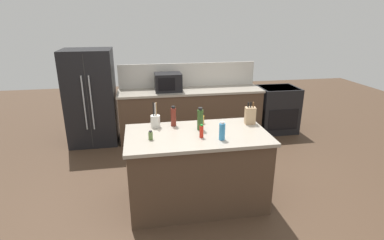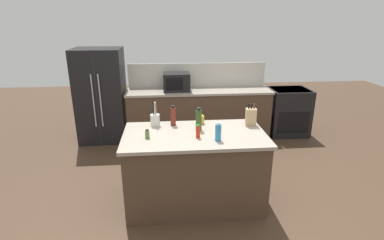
{
  "view_description": "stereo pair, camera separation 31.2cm",
  "coord_description": "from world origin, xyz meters",
  "px_view_note": "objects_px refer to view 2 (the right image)",
  "views": [
    {
      "loc": [
        -0.63,
        -3.26,
        2.27
      ],
      "look_at": [
        0.0,
        0.35,
        0.99
      ],
      "focal_mm": 28.0,
      "sensor_mm": 36.0,
      "label": 1
    },
    {
      "loc": [
        -0.33,
        -3.3,
        2.27
      ],
      "look_at": [
        0.0,
        0.35,
        0.99
      ],
      "focal_mm": 28.0,
      "sensor_mm": 36.0,
      "label": 2
    }
  ],
  "objects_px": {
    "microwave": "(176,82)",
    "spice_jar_oregano": "(147,134)",
    "knife_block": "(251,117)",
    "olive_oil_bottle": "(199,120)",
    "vinegar_bottle": "(173,116)",
    "honey_jar": "(201,120)",
    "range_oven": "(288,111)",
    "utensil_crock": "(155,120)",
    "refrigerator": "(101,95)",
    "hot_sauce_bottle": "(198,132)",
    "dish_soap_bottle": "(218,132)"
  },
  "relations": [
    {
      "from": "honey_jar",
      "to": "knife_block",
      "type": "bearing_deg",
      "value": -10.89
    },
    {
      "from": "range_oven",
      "to": "hot_sauce_bottle",
      "type": "xyz_separation_m",
      "value": [
        -2.06,
        -2.33,
        0.55
      ]
    },
    {
      "from": "range_oven",
      "to": "honey_jar",
      "type": "bearing_deg",
      "value": -136.66
    },
    {
      "from": "microwave",
      "to": "dish_soap_bottle",
      "type": "height_order",
      "value": "microwave"
    },
    {
      "from": "refrigerator",
      "to": "microwave",
      "type": "bearing_deg",
      "value": -2.09
    },
    {
      "from": "knife_block",
      "to": "utensil_crock",
      "type": "bearing_deg",
      "value": -176.97
    },
    {
      "from": "vinegar_bottle",
      "to": "dish_soap_bottle",
      "type": "height_order",
      "value": "vinegar_bottle"
    },
    {
      "from": "refrigerator",
      "to": "microwave",
      "type": "xyz_separation_m",
      "value": [
        1.41,
        -0.05,
        0.24
      ]
    },
    {
      "from": "microwave",
      "to": "vinegar_bottle",
      "type": "bearing_deg",
      "value": -93.62
    },
    {
      "from": "utensil_crock",
      "to": "olive_oil_bottle",
      "type": "relative_size",
      "value": 1.12
    },
    {
      "from": "microwave",
      "to": "spice_jar_oregano",
      "type": "xyz_separation_m",
      "value": [
        -0.43,
        -2.29,
        -0.12
      ]
    },
    {
      "from": "microwave",
      "to": "knife_block",
      "type": "distance_m",
      "value": 2.16
    },
    {
      "from": "hot_sauce_bottle",
      "to": "honey_jar",
      "type": "xyz_separation_m",
      "value": [
        0.09,
        0.47,
        -0.02
      ]
    },
    {
      "from": "vinegar_bottle",
      "to": "utensil_crock",
      "type": "bearing_deg",
      "value": -179.47
    },
    {
      "from": "refrigerator",
      "to": "utensil_crock",
      "type": "bearing_deg",
      "value": -61.32
    },
    {
      "from": "dish_soap_bottle",
      "to": "vinegar_bottle",
      "type": "bearing_deg",
      "value": 131.81
    },
    {
      "from": "refrigerator",
      "to": "vinegar_bottle",
      "type": "bearing_deg",
      "value": -56.33
    },
    {
      "from": "vinegar_bottle",
      "to": "honey_jar",
      "type": "relative_size",
      "value": 2.22
    },
    {
      "from": "vinegar_bottle",
      "to": "knife_block",
      "type": "bearing_deg",
      "value": -5.36
    },
    {
      "from": "refrigerator",
      "to": "honey_jar",
      "type": "height_order",
      "value": "refrigerator"
    },
    {
      "from": "range_oven",
      "to": "microwave",
      "type": "relative_size",
      "value": 1.88
    },
    {
      "from": "honey_jar",
      "to": "hot_sauce_bottle",
      "type": "bearing_deg",
      "value": -101.23
    },
    {
      "from": "range_oven",
      "to": "vinegar_bottle",
      "type": "height_order",
      "value": "vinegar_bottle"
    },
    {
      "from": "utensil_crock",
      "to": "honey_jar",
      "type": "relative_size",
      "value": 2.73
    },
    {
      "from": "range_oven",
      "to": "dish_soap_bottle",
      "type": "distance_m",
      "value": 3.1
    },
    {
      "from": "spice_jar_oregano",
      "to": "knife_block",
      "type": "bearing_deg",
      "value": 13.6
    },
    {
      "from": "honey_jar",
      "to": "spice_jar_oregano",
      "type": "height_order",
      "value": "honey_jar"
    },
    {
      "from": "refrigerator",
      "to": "vinegar_bottle",
      "type": "relative_size",
      "value": 6.62
    },
    {
      "from": "range_oven",
      "to": "utensil_crock",
      "type": "bearing_deg",
      "value": -143.65
    },
    {
      "from": "hot_sauce_bottle",
      "to": "olive_oil_bottle",
      "type": "relative_size",
      "value": 0.55
    },
    {
      "from": "hot_sauce_bottle",
      "to": "range_oven",
      "type": "bearing_deg",
      "value": 48.49
    },
    {
      "from": "dish_soap_bottle",
      "to": "spice_jar_oregano",
      "type": "relative_size",
      "value": 2.02
    },
    {
      "from": "spice_jar_oregano",
      "to": "microwave",
      "type": "bearing_deg",
      "value": 79.43
    },
    {
      "from": "refrigerator",
      "to": "olive_oil_bottle",
      "type": "xyz_separation_m",
      "value": [
        1.6,
        -2.13,
        0.21
      ]
    },
    {
      "from": "hot_sauce_bottle",
      "to": "spice_jar_oregano",
      "type": "height_order",
      "value": "hot_sauce_bottle"
    },
    {
      "from": "utensil_crock",
      "to": "dish_soap_bottle",
      "type": "distance_m",
      "value": 0.9
    },
    {
      "from": "olive_oil_bottle",
      "to": "range_oven",
      "type": "bearing_deg",
      "value": 45.78
    },
    {
      "from": "microwave",
      "to": "hot_sauce_bottle",
      "type": "relative_size",
      "value": 3.1
    },
    {
      "from": "microwave",
      "to": "range_oven",
      "type": "bearing_deg",
      "value": -0.0
    },
    {
      "from": "knife_block",
      "to": "hot_sauce_bottle",
      "type": "xyz_separation_m",
      "value": [
        -0.71,
        -0.35,
        -0.04
      ]
    },
    {
      "from": "microwave",
      "to": "honey_jar",
      "type": "bearing_deg",
      "value": -82.44
    },
    {
      "from": "microwave",
      "to": "spice_jar_oregano",
      "type": "bearing_deg",
      "value": -100.57
    },
    {
      "from": "vinegar_bottle",
      "to": "honey_jar",
      "type": "xyz_separation_m",
      "value": [
        0.37,
        0.03,
        -0.07
      ]
    },
    {
      "from": "honey_jar",
      "to": "olive_oil_bottle",
      "type": "height_order",
      "value": "olive_oil_bottle"
    },
    {
      "from": "olive_oil_bottle",
      "to": "spice_jar_oregano",
      "type": "bearing_deg",
      "value": -161.3
    },
    {
      "from": "microwave",
      "to": "knife_block",
      "type": "relative_size",
      "value": 1.69
    },
    {
      "from": "refrigerator",
      "to": "range_oven",
      "type": "distance_m",
      "value": 3.64
    },
    {
      "from": "knife_block",
      "to": "olive_oil_bottle",
      "type": "relative_size",
      "value": 1.02
    },
    {
      "from": "hot_sauce_bottle",
      "to": "vinegar_bottle",
      "type": "xyz_separation_m",
      "value": [
        -0.27,
        0.44,
        0.05
      ]
    },
    {
      "from": "range_oven",
      "to": "knife_block",
      "type": "bearing_deg",
      "value": -124.26
    }
  ]
}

